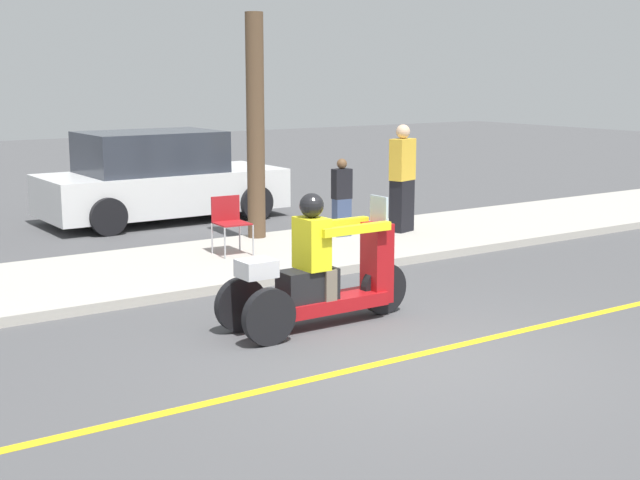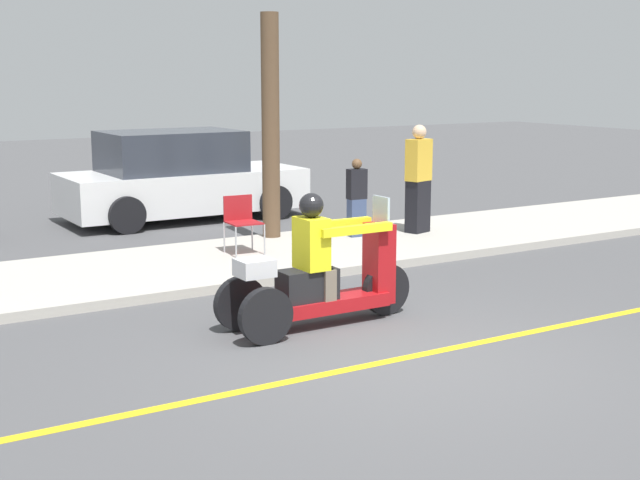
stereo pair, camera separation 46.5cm
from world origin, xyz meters
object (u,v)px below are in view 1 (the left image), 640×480
at_px(folding_chair_set_back, 229,219).
at_px(motorcycle_trike, 320,278).
at_px(spectator_with_child, 342,199).
at_px(parked_car_lot_right, 159,179).
at_px(tree_trunk, 255,127).
at_px(spectator_far_back, 402,180).

bearing_deg(folding_chair_set_back, motorcycle_trike, -102.85).
height_order(spectator_with_child, parked_car_lot_right, parked_car_lot_right).
bearing_deg(parked_car_lot_right, spectator_with_child, -68.35).
bearing_deg(tree_trunk, motorcycle_trike, -112.04).
height_order(folding_chair_set_back, tree_trunk, tree_trunk).
bearing_deg(spectator_far_back, folding_chair_set_back, 179.95).
xyz_separation_m(spectator_with_child, folding_chair_set_back, (-2.14, -0.21, -0.09)).
relative_size(folding_chair_set_back, tree_trunk, 0.24).
height_order(motorcycle_trike, tree_trunk, tree_trunk).
bearing_deg(spectator_far_back, parked_car_lot_right, 122.82).
height_order(parked_car_lot_right, tree_trunk, tree_trunk).
bearing_deg(tree_trunk, spectator_far_back, -21.87).
bearing_deg(parked_car_lot_right, tree_trunk, -84.32).
bearing_deg(motorcycle_trike, folding_chair_set_back, 77.15).
xyz_separation_m(spectator_far_back, parked_car_lot_right, (-2.52, 3.91, -0.20)).
xyz_separation_m(folding_chair_set_back, tree_trunk, (0.97, 0.89, 1.23)).
distance_m(motorcycle_trike, folding_chair_set_back, 3.56).
bearing_deg(tree_trunk, spectator_with_child, -30.12).
relative_size(parked_car_lot_right, tree_trunk, 1.26).
height_order(motorcycle_trike, parked_car_lot_right, parked_car_lot_right).
height_order(spectator_with_child, tree_trunk, tree_trunk).
relative_size(motorcycle_trike, folding_chair_set_back, 2.76).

